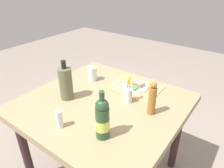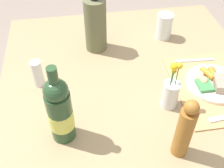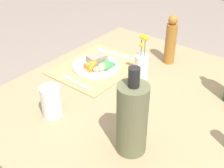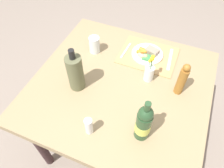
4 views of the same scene
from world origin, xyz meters
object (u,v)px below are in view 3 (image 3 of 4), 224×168
cooler_bottle (132,118)px  pepper_mill (171,41)px  dining_table (141,118)px  knife (76,82)px  dinner_plate (96,65)px  flower_vase (142,64)px  water_tumbler (52,103)px  fork (114,54)px

cooler_bottle → pepper_mill: (-0.60, -0.20, -0.01)m
dining_table → cooler_bottle: (0.25, 0.12, 0.21)m
knife → pepper_mill: size_ratio=0.72×
dinner_plate → knife: size_ratio=1.29×
flower_vase → dining_table: bearing=35.9°
water_tumbler → knife: bearing=-157.7°
pepper_mill → flower_vase: bearing=-7.8°
dinner_plate → flower_vase: 0.22m
water_tumbler → pepper_mill: size_ratio=0.51×
dining_table → water_tumbler: (0.29, -0.21, 0.14)m
pepper_mill → fork: bearing=-67.1°
fork → pepper_mill: bearing=107.3°
knife → cooler_bottle: cooler_bottle is taller
cooler_bottle → dining_table: bearing=-154.5°
flower_vase → pepper_mill: size_ratio=0.86×
flower_vase → water_tumbler: bearing=-13.7°
dining_table → fork: size_ratio=5.14×
dining_table → knife: bearing=-75.6°
dining_table → water_tumbler: bearing=-36.7°
knife → pepper_mill: bearing=156.7°
cooler_bottle → pepper_mill: size_ratio=1.27×
dining_table → knife: (0.08, -0.30, 0.10)m
water_tumbler → pepper_mill: pepper_mill is taller
flower_vase → cooler_bottle: 0.46m
flower_vase → pepper_mill: 0.21m
pepper_mill → cooler_bottle: bearing=18.4°
fork → knife: (0.32, 0.03, 0.00)m
water_tumbler → cooler_bottle: size_ratio=0.40×
fork → flower_vase: (0.09, 0.23, 0.06)m
dining_table → flower_vase: bearing=-144.1°
water_tumbler → pepper_mill: 0.65m
fork → dinner_plate: bearing=1.3°
water_tumbler → cooler_bottle: cooler_bottle is taller
fork → knife: same height
water_tumbler → fork: bearing=-167.2°
dinner_plate → knife: dinner_plate is taller
flower_vase → cooler_bottle: size_ratio=0.68×
fork → flower_vase: bearing=62.0°
pepper_mill → dinner_plate: bearing=-41.0°
dinner_plate → dining_table: bearing=75.8°
dining_table → knife: 0.32m
water_tumbler → dinner_plate: bearing=-164.7°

